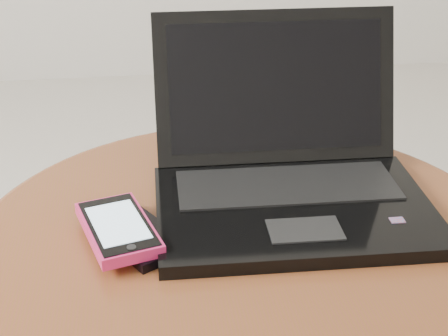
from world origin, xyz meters
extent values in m
cylinder|color=brown|center=(-0.09, -0.08, 0.50)|extent=(0.62, 0.62, 0.03)
torus|color=brown|center=(-0.09, -0.08, 0.50)|extent=(0.65, 0.65, 0.03)
cube|color=black|center=(-0.03, -0.06, 0.53)|extent=(0.33, 0.24, 0.02)
cube|color=black|center=(-0.03, -0.01, 0.54)|extent=(0.28, 0.11, 0.00)
cube|color=black|center=(-0.03, -0.11, 0.54)|extent=(0.08, 0.05, 0.00)
cube|color=red|center=(0.08, -0.11, 0.54)|extent=(0.02, 0.01, 0.00)
cube|color=black|center=(-0.03, 0.09, 0.63)|extent=(0.32, 0.08, 0.19)
cube|color=black|center=(-0.03, 0.09, 0.63)|extent=(0.28, 0.06, 0.16)
cube|color=black|center=(-0.22, -0.08, 0.52)|extent=(0.12, 0.14, 0.01)
cube|color=#AA0439|center=(-0.25, -0.03, 0.53)|extent=(0.06, 0.04, 0.00)
cube|color=#E12768|center=(-0.24, -0.09, 0.54)|extent=(0.10, 0.14, 0.01)
cube|color=black|center=(-0.24, -0.09, 0.54)|extent=(0.09, 0.13, 0.00)
cube|color=silver|center=(-0.24, -0.09, 0.54)|extent=(0.08, 0.10, 0.00)
cylinder|color=black|center=(-0.22, -0.14, 0.54)|extent=(0.01, 0.01, 0.00)
camera|label=1|loc=(-0.21, -0.74, 0.94)|focal=54.34mm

